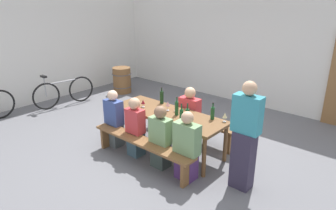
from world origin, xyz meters
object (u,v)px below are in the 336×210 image
(seated_guest_near_2, at_px, (161,138))
(wine_bottle_0, at_px, (187,115))
(wine_bottle_4, at_px, (162,97))
(standing_host, at_px, (245,138))
(parked_bicycle_0, at_px, (64,92))
(bench_far, at_px, (190,121))
(bench_near, at_px, (142,145))
(wine_barrel, at_px, (122,80))
(tasting_table, at_px, (168,117))
(wine_bottle_2, at_px, (181,116))
(seated_guest_near_0, at_px, (114,120))
(wine_glass_2, at_px, (176,105))
(wine_glass_3, at_px, (225,116))
(seated_guest_near_1, at_px, (135,128))
(wine_bottle_3, at_px, (177,108))
(wine_bottle_1, at_px, (213,113))
(seated_guest_near_3, at_px, (187,148))
(wine_glass_1, at_px, (168,104))
(seated_guest_far_0, at_px, (190,116))
(wine_glass_0, at_px, (143,102))

(seated_guest_near_2, bearing_deg, wine_bottle_0, -29.79)
(wine_bottle_4, relative_size, standing_host, 0.20)
(parked_bicycle_0, bearing_deg, bench_far, -72.85)
(bench_near, bearing_deg, wine_barrel, 143.53)
(tasting_table, xyz_separation_m, wine_bottle_2, (0.47, -0.20, 0.20))
(seated_guest_near_0, bearing_deg, wine_glass_2, -54.36)
(tasting_table, distance_m, wine_glass_3, 1.07)
(seated_guest_near_1, xyz_separation_m, standing_host, (1.93, 0.37, 0.28))
(wine_bottle_3, distance_m, wine_glass_2, 0.19)
(wine_bottle_1, xyz_separation_m, standing_host, (0.84, -0.44, -0.05))
(wine_glass_2, bearing_deg, seated_guest_near_3, -41.21)
(wine_bottle_1, xyz_separation_m, wine_bottle_3, (-0.59, -0.25, 0.02))
(tasting_table, bearing_deg, wine_bottle_2, -23.01)
(wine_bottle_2, distance_m, wine_glass_1, 0.62)
(wine_bottle_0, xyz_separation_m, seated_guest_near_0, (-1.44, -0.41, -0.35))
(wine_bottle_1, height_order, wine_glass_2, wine_bottle_1)
(seated_guest_near_3, bearing_deg, wine_barrel, 60.88)
(seated_guest_near_0, xyz_separation_m, seated_guest_far_0, (0.99, 1.07, 0.01))
(wine_glass_0, bearing_deg, parked_bicycle_0, 177.20)
(wine_bottle_2, xyz_separation_m, seated_guest_near_0, (-1.37, -0.34, -0.34))
(wine_bottle_2, height_order, wine_bottle_3, same)
(wine_bottle_3, height_order, wine_barrel, wine_bottle_3)
(seated_guest_far_0, bearing_deg, wine_bottle_1, 68.85)
(parked_bicycle_0, bearing_deg, wine_bottle_2, -86.03)
(wine_glass_2, xyz_separation_m, wine_glass_3, (0.94, 0.16, -0.00))
(wine_barrel, bearing_deg, parked_bicycle_0, -98.77)
(bench_far, distance_m, seated_guest_near_2, 1.27)
(wine_glass_1, bearing_deg, wine_bottle_0, -18.67)
(seated_guest_near_1, xyz_separation_m, seated_guest_near_2, (0.61, 0.00, -0.01))
(bench_far, bearing_deg, seated_guest_near_0, -126.33)
(wine_glass_3, bearing_deg, wine_glass_0, -165.53)
(wine_bottle_0, bearing_deg, parked_bicycle_0, 177.46)
(tasting_table, relative_size, wine_glass_3, 13.94)
(seated_guest_near_3, relative_size, seated_guest_far_0, 1.01)
(wine_bottle_3, height_order, wine_bottle_4, wine_bottle_3)
(wine_glass_0, relative_size, seated_guest_near_1, 0.13)
(wine_bottle_1, distance_m, wine_barrel, 4.51)
(seated_guest_near_2, bearing_deg, wine_bottle_4, 40.87)
(seated_guest_near_2, height_order, wine_barrel, seated_guest_near_2)
(seated_guest_near_0, xyz_separation_m, standing_host, (2.52, 0.37, 0.28))
(wine_bottle_3, xyz_separation_m, seated_guest_near_2, (0.11, -0.56, -0.36))
(bench_near, height_order, wine_glass_1, wine_glass_1)
(seated_guest_near_2, bearing_deg, wine_barrel, 57.42)
(wine_bottle_2, bearing_deg, bench_far, 117.86)
(tasting_table, bearing_deg, wine_barrel, 151.71)
(seated_guest_far_0, bearing_deg, tasting_table, -9.97)
(wine_glass_3, bearing_deg, bench_far, 159.55)
(wine_glass_2, bearing_deg, wine_bottle_0, -30.03)
(tasting_table, bearing_deg, wine_glass_1, 133.03)
(wine_glass_3, distance_m, seated_guest_near_3, 0.92)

